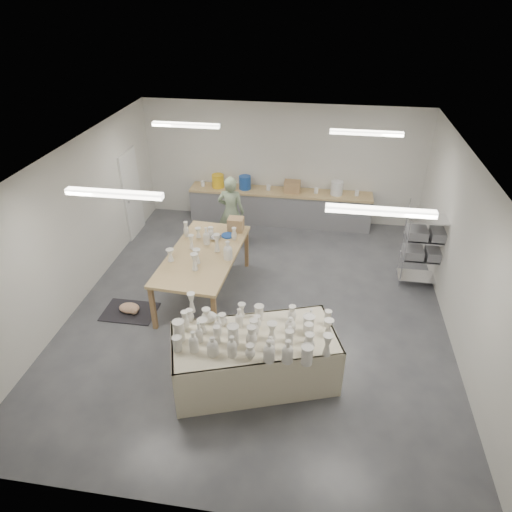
% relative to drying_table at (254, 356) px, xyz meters
% --- Properties ---
extents(room, '(8.00, 8.02, 3.00)m').
position_rel_drying_table_xyz_m(room, '(-0.32, 1.90, 1.57)').
color(room, '#424449').
rests_on(room, ground).
extents(back_counter, '(4.60, 0.60, 1.24)m').
position_rel_drying_table_xyz_m(back_counter, '(-0.22, 5.50, -0.00)').
color(back_counter, tan).
rests_on(back_counter, ground).
extents(wire_shelf, '(0.88, 0.48, 1.80)m').
position_rel_drying_table_xyz_m(wire_shelf, '(2.99, 3.22, 0.43)').
color(wire_shelf, silver).
rests_on(wire_shelf, ground).
extents(drying_table, '(2.73, 1.96, 1.25)m').
position_rel_drying_table_xyz_m(drying_table, '(0.00, 0.00, 0.00)').
color(drying_table, olive).
rests_on(drying_table, ground).
extents(work_table, '(1.44, 2.64, 1.33)m').
position_rel_drying_table_xyz_m(work_table, '(-1.29, 2.24, 0.46)').
color(work_table, tan).
rests_on(work_table, ground).
extents(rug, '(1.00, 0.70, 0.02)m').
position_rel_drying_table_xyz_m(rug, '(-2.63, 1.32, -0.48)').
color(rug, black).
rests_on(rug, ground).
extents(cat, '(0.42, 0.31, 0.17)m').
position_rel_drying_table_xyz_m(cat, '(-2.61, 1.31, -0.38)').
color(cat, white).
rests_on(cat, rug).
extents(potter, '(0.66, 0.46, 1.73)m').
position_rel_drying_table_xyz_m(potter, '(-1.21, 4.19, 0.37)').
color(potter, gray).
rests_on(potter, ground).
extents(red_stool, '(0.46, 0.46, 0.35)m').
position_rel_drying_table_xyz_m(red_stool, '(-1.21, 4.46, -0.18)').
color(red_stool, red).
rests_on(red_stool, ground).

